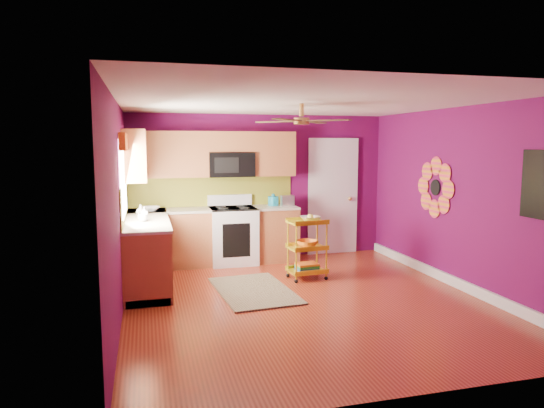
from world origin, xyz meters
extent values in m
plane|color=maroon|center=(0.00, 0.00, 0.00)|extent=(5.00, 5.00, 0.00)
cube|color=#5E0A48|center=(0.00, 2.50, 1.25)|extent=(4.50, 0.04, 2.50)
cube|color=#5E0A48|center=(0.00, -2.50, 1.25)|extent=(4.50, 0.04, 2.50)
cube|color=#5E0A48|center=(-2.25, 0.00, 1.25)|extent=(0.04, 5.00, 2.50)
cube|color=#5E0A48|center=(2.25, 0.00, 1.25)|extent=(0.04, 5.00, 2.50)
cube|color=silver|center=(0.00, 0.00, 2.50)|extent=(4.50, 5.00, 0.04)
cube|color=white|center=(2.22, 0.00, 0.07)|extent=(0.05, 4.90, 0.14)
cube|color=brown|center=(-1.95, 1.35, 0.45)|extent=(0.60, 2.30, 0.90)
cube|color=brown|center=(-0.85, 2.20, 0.45)|extent=(2.80, 0.60, 0.90)
cube|color=beige|center=(-1.95, 1.35, 0.92)|extent=(0.63, 2.30, 0.04)
cube|color=beige|center=(-0.85, 2.20, 0.92)|extent=(2.80, 0.63, 0.04)
cube|color=black|center=(-1.95, 1.35, 0.05)|extent=(0.54, 2.30, 0.10)
cube|color=black|center=(-0.85, 2.20, 0.05)|extent=(2.80, 0.54, 0.10)
cube|color=white|center=(-0.55, 2.17, 0.46)|extent=(0.76, 0.66, 0.92)
cube|color=black|center=(-0.55, 2.17, 0.93)|extent=(0.76, 0.62, 0.03)
cube|color=white|center=(-0.55, 2.45, 1.04)|extent=(0.76, 0.06, 0.18)
cube|color=black|center=(-0.55, 1.84, 0.45)|extent=(0.45, 0.02, 0.55)
cube|color=brown|center=(-1.59, 2.33, 1.83)|extent=(1.32, 0.33, 0.75)
cube|color=brown|center=(0.19, 2.33, 1.83)|extent=(0.72, 0.33, 0.75)
cube|color=brown|center=(-0.55, 2.33, 2.03)|extent=(0.76, 0.33, 0.34)
cube|color=brown|center=(-2.08, 1.85, 1.83)|extent=(0.33, 1.30, 0.75)
cube|color=black|center=(-0.55, 2.30, 1.65)|extent=(0.76, 0.38, 0.40)
cube|color=brown|center=(-0.85, 2.49, 1.20)|extent=(2.80, 0.01, 0.51)
cube|color=brown|center=(-2.24, 1.35, 1.20)|extent=(0.01, 2.30, 0.51)
cube|color=white|center=(-2.23, 1.05, 1.55)|extent=(0.03, 1.20, 1.00)
cube|color=#D66113|center=(-2.20, 1.05, 2.02)|extent=(0.08, 1.35, 0.22)
cube|color=white|center=(1.35, 2.48, 1.02)|extent=(0.85, 0.04, 2.05)
cube|color=white|center=(1.35, 2.46, 1.02)|extent=(0.95, 0.02, 2.15)
sphere|color=#BF8C3F|center=(1.67, 2.42, 1.00)|extent=(0.07, 0.07, 0.07)
cylinder|color=black|center=(2.23, 0.60, 1.35)|extent=(0.01, 0.24, 0.24)
cube|color=#18749F|center=(2.23, -1.40, 1.55)|extent=(0.03, 0.52, 0.72)
cube|color=black|center=(2.21, -1.40, 1.55)|extent=(0.01, 0.56, 0.76)
cylinder|color=#BF8C3F|center=(0.00, 0.20, 2.42)|extent=(0.06, 0.06, 0.16)
cylinder|color=#BF8C3F|center=(0.00, 0.20, 2.28)|extent=(0.20, 0.20, 0.08)
cube|color=#4C2D19|center=(0.27, 0.47, 2.28)|extent=(0.47, 0.47, 0.01)
cube|color=#4C2D19|center=(-0.27, 0.47, 2.28)|extent=(0.47, 0.47, 0.01)
cube|color=#4C2D19|center=(-0.27, -0.07, 2.28)|extent=(0.47, 0.47, 0.01)
cube|color=#4C2D19|center=(0.27, -0.07, 2.28)|extent=(0.47, 0.47, 0.01)
cube|color=black|center=(-0.56, 0.52, 0.01)|extent=(1.07, 1.61, 0.02)
cylinder|color=yellow|center=(0.12, 0.75, 0.45)|extent=(0.02, 0.02, 0.83)
cylinder|color=yellow|center=(0.59, 0.80, 0.45)|extent=(0.02, 0.02, 0.83)
cylinder|color=yellow|center=(0.09, 1.09, 0.45)|extent=(0.02, 0.02, 0.83)
cylinder|color=yellow|center=(0.57, 1.13, 0.45)|extent=(0.02, 0.02, 0.83)
sphere|color=black|center=(0.12, 0.75, 0.03)|extent=(0.06, 0.06, 0.06)
sphere|color=black|center=(0.59, 0.80, 0.03)|extent=(0.06, 0.06, 0.06)
sphere|color=black|center=(0.09, 1.09, 0.03)|extent=(0.06, 0.06, 0.06)
sphere|color=black|center=(0.57, 1.13, 0.03)|extent=(0.06, 0.06, 0.06)
cube|color=yellow|center=(0.34, 0.94, 0.85)|extent=(0.57, 0.44, 0.03)
cube|color=yellow|center=(0.34, 0.94, 0.47)|extent=(0.57, 0.44, 0.03)
cube|color=yellow|center=(0.34, 0.94, 0.12)|extent=(0.57, 0.44, 0.03)
imported|color=beige|center=(0.39, 0.94, 0.90)|extent=(0.32, 0.32, 0.07)
sphere|color=yellow|center=(0.39, 0.94, 0.92)|extent=(0.10, 0.10, 0.10)
imported|color=#D66113|center=(0.34, 0.94, 0.53)|extent=(0.33, 0.33, 0.10)
cube|color=navy|center=(0.34, 0.94, 0.15)|extent=(0.33, 0.26, 0.04)
cube|color=#267233|center=(0.34, 0.94, 0.19)|extent=(0.33, 0.26, 0.03)
cube|color=#D66113|center=(0.34, 0.94, 0.22)|extent=(0.33, 0.26, 0.03)
cylinder|color=#137691|center=(0.18, 2.27, 1.02)|extent=(0.18, 0.18, 0.16)
sphere|color=#137691|center=(0.18, 2.27, 1.12)|extent=(0.06, 0.06, 0.06)
cube|color=beige|center=(0.40, 2.18, 1.03)|extent=(0.22, 0.15, 0.18)
imported|color=#EA3F72|center=(-1.97, 1.17, 1.03)|extent=(0.08, 0.09, 0.19)
imported|color=white|center=(-2.02, 1.61, 1.02)|extent=(0.13, 0.13, 0.17)
imported|color=white|center=(-1.87, 2.09, 0.98)|extent=(0.29, 0.29, 0.07)
imported|color=white|center=(-1.99, 1.05, 0.99)|extent=(0.13, 0.13, 0.10)
camera|label=1|loc=(-1.94, -5.73, 1.98)|focal=32.00mm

